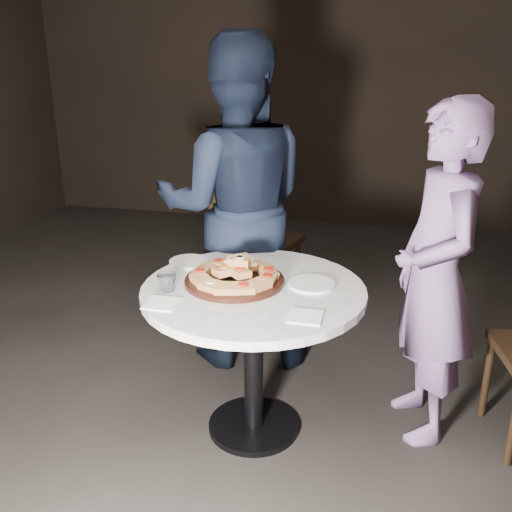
# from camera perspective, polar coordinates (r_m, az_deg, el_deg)

# --- Properties ---
(floor) EXTENTS (7.00, 7.00, 0.00)m
(floor) POSITION_cam_1_polar(r_m,az_deg,el_deg) (2.95, -1.69, -16.31)
(floor) COLOR black
(floor) RESTS_ON ground
(table) EXTENTS (1.32, 1.32, 0.75)m
(table) POSITION_cam_1_polar(r_m,az_deg,el_deg) (2.60, -0.25, -5.96)
(table) COLOR black
(table) RESTS_ON ground
(serving_board) EXTENTS (0.46, 0.46, 0.02)m
(serving_board) POSITION_cam_1_polar(r_m,az_deg,el_deg) (2.58, -2.17, -2.48)
(serving_board) COLOR black
(serving_board) RESTS_ON table
(focaccia_pile) EXTENTS (0.39, 0.40, 0.11)m
(focaccia_pile) POSITION_cam_1_polar(r_m,az_deg,el_deg) (2.57, -2.11, -1.62)
(focaccia_pile) COLOR #B17944
(focaccia_pile) RESTS_ON serving_board
(plate_left) EXTENTS (0.23, 0.23, 0.01)m
(plate_left) POSITION_cam_1_polar(r_m,az_deg,el_deg) (2.84, -6.73, -0.56)
(plate_left) COLOR white
(plate_left) RESTS_ON table
(plate_right) EXTENTS (0.27, 0.27, 0.01)m
(plate_right) POSITION_cam_1_polar(r_m,az_deg,el_deg) (2.57, 5.58, -2.81)
(plate_right) COLOR white
(plate_right) RESTS_ON table
(water_glass) EXTENTS (0.09, 0.09, 0.08)m
(water_glass) POSITION_cam_1_polar(r_m,az_deg,el_deg) (2.51, -8.90, -2.66)
(water_glass) COLOR silver
(water_glass) RESTS_ON table
(napkin_near) EXTENTS (0.14, 0.14, 0.01)m
(napkin_near) POSITION_cam_1_polar(r_m,az_deg,el_deg) (2.41, -9.42, -4.70)
(napkin_near) COLOR white
(napkin_near) RESTS_ON table
(napkin_far) EXTENTS (0.13, 0.13, 0.01)m
(napkin_far) POSITION_cam_1_polar(r_m,az_deg,el_deg) (2.28, 4.94, -6.05)
(napkin_far) COLOR white
(napkin_far) RESTS_ON table
(chair_far) EXTENTS (0.58, 0.60, 1.01)m
(chair_far) POSITION_cam_1_polar(r_m,az_deg,el_deg) (3.76, -0.42, 2.06)
(chair_far) COLOR black
(chair_far) RESTS_ON ground
(diner_navy) EXTENTS (1.03, 0.89, 1.84)m
(diner_navy) POSITION_cam_1_polar(r_m,az_deg,el_deg) (3.18, -2.07, 4.98)
(diner_navy) COLOR black
(diner_navy) RESTS_ON ground
(diner_teal) EXTENTS (0.52, 0.66, 1.58)m
(diner_teal) POSITION_cam_1_polar(r_m,az_deg,el_deg) (2.68, 17.48, -2.00)
(diner_teal) COLOR slate
(diner_teal) RESTS_ON ground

